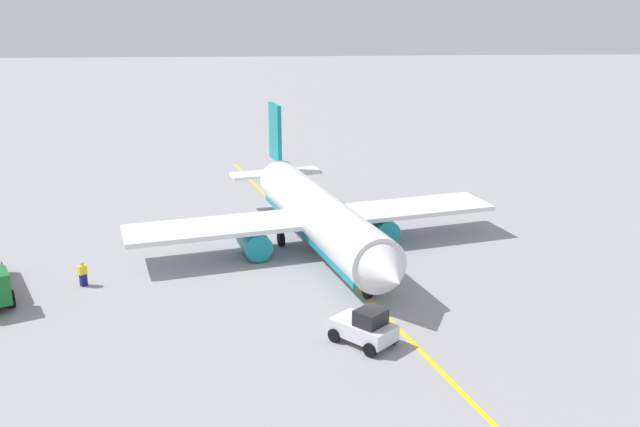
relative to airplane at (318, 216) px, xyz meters
The scene contains 7 objects.
ground_plane 2.72m from the airplane, 14.29° to the left, with size 400.00×400.00×0.00m, color #939399.
airplane is the anchor object (origin of this frame).
pushback_tug 16.35m from the airplane, ahead, with size 4.05×4.00×2.20m.
refueling_worker 17.84m from the airplane, 69.13° to the right, with size 0.62×0.63×1.71m.
safety_cone_nose 16.03m from the airplane, ahead, with size 0.62×0.62×0.68m, color #F2590F.
safety_cone_wingtip 13.97m from the airplane, ahead, with size 0.51×0.51×0.57m, color #F2590F.
taxi_line_marking 2.71m from the airplane, 14.29° to the left, with size 63.83×0.30×0.01m, color yellow.
Camera 1 is at (51.43, -4.03, 18.71)m, focal length 39.31 mm.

